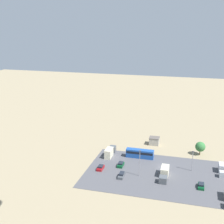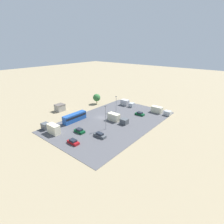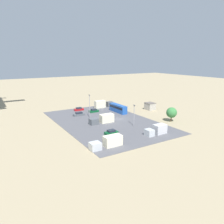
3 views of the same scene
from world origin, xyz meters
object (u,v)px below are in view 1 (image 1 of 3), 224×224
object	(u,v)px
bus	(140,153)
parked_car_3	(101,168)
parked_car_0	(122,175)
parked_truck_1	(223,170)
shed_building	(154,141)
parked_car_1	(121,164)
parked_car_2	(201,186)
parked_truck_3	(110,152)
parked_truck_2	(164,173)

from	to	relation	value
bus	parked_car_3	xyz separation A→B (m)	(11.69, 13.48, -1.20)
parked_car_0	parked_truck_1	distance (m)	35.27
shed_building	parked_car_3	world-z (taller)	shed_building
parked_car_1	bus	bearing A→B (deg)	-120.33
parked_car_2	parked_car_0	bearing A→B (deg)	-0.55
bus	parked_truck_3	size ratio (longest dim) A/B	1.14
parked_truck_2	parked_truck_3	bearing A→B (deg)	-28.68
shed_building	bus	size ratio (longest dim) A/B	0.40
parked_car_0	parked_truck_2	bearing A→B (deg)	14.25
parked_car_3	parked_car_2	bearing A→B (deg)	173.68
shed_building	parked_truck_2	xyz separation A→B (m)	(-7.40, 28.70, -0.15)
parked_truck_1	bus	bearing A→B (deg)	-9.64
parked_car_3	parked_truck_1	size ratio (longest dim) A/B	0.57
parked_truck_2	shed_building	bearing A→B (deg)	-75.54
bus	parked_car_0	world-z (taller)	bus
parked_car_3	parked_truck_3	distance (m)	12.33
shed_building	bus	xyz separation A→B (m)	(3.46, 15.19, 0.24)
shed_building	parked_truck_3	bearing A→B (deg)	47.29
parked_truck_3	parked_truck_1	bearing A→B (deg)	-5.37
shed_building	parked_truck_1	size ratio (longest dim) A/B	0.58
parked_car_3	parked_truck_3	bearing A→B (deg)	-90.16
parked_car_0	parked_truck_3	world-z (taller)	parked_truck_3
parked_truck_1	parked_car_3	bearing A→B (deg)	11.33
parked_truck_1	parked_truck_3	world-z (taller)	parked_truck_3
parked_car_1	parked_car_3	size ratio (longest dim) A/B	0.98
bus	parked_car_3	bearing A→B (deg)	-40.94
parked_car_2	parked_car_3	bearing A→B (deg)	-6.32
parked_car_2	parked_car_3	xyz separation A→B (m)	(34.57, -3.83, -0.01)
parked_car_2	parked_car_3	size ratio (longest dim) A/B	0.98
parked_car_0	parked_car_3	world-z (taller)	parked_car_0
bus	parked_truck_2	distance (m)	17.34
shed_building	parked_truck_3	world-z (taller)	parked_truck_3
bus	parked_car_1	bearing A→B (deg)	-30.33
shed_building	parked_car_3	distance (m)	32.44
parked_car_0	parked_car_3	xyz separation A→B (m)	(8.60, -3.58, -0.05)
parked_car_2	bus	bearing A→B (deg)	-37.10
parked_truck_2	parked_car_3	bearing A→B (deg)	-0.09
bus	parked_truck_1	size ratio (longest dim) A/B	1.44
parked_car_1	parked_car_2	xyz separation A→B (m)	(-28.23, 8.15, -0.03)
shed_building	parked_car_0	bearing A→B (deg)	78.51
parked_truck_1	parked_truck_2	world-z (taller)	parked_truck_2
bus	parked_car_0	size ratio (longest dim) A/B	2.25
shed_building	parked_car_2	xyz separation A→B (m)	(-19.42, 32.50, -0.95)
parked_car_0	parked_truck_3	size ratio (longest dim) A/B	0.51
bus	parked_truck_1	xyz separation A→B (m)	(-30.08, 5.11, -0.47)
parked_car_1	parked_truck_2	xyz separation A→B (m)	(-16.22, 4.36, 0.78)
shed_building	parked_car_2	bearing A→B (deg)	120.86
bus	parked_car_0	bearing A→B (deg)	-10.29
shed_building	parked_car_0	size ratio (longest dim) A/B	0.91
parked_car_1	parked_truck_2	distance (m)	16.82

